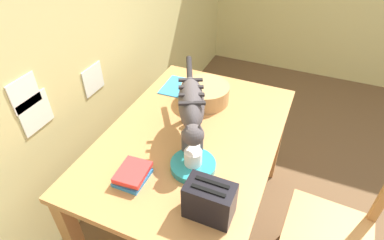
# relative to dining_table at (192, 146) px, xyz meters

# --- Properties ---
(wall_rear) EXTENTS (5.26, 0.11, 2.50)m
(wall_rear) POSITION_rel_dining_table_xyz_m (0.06, 0.74, 0.58)
(wall_rear) COLOR #D9CB82
(wall_rear) RESTS_ON ground_plane
(dining_table) EXTENTS (1.33, 0.90, 0.76)m
(dining_table) POSITION_rel_dining_table_xyz_m (0.00, 0.00, 0.00)
(dining_table) COLOR #BC7F49
(dining_table) RESTS_ON ground_plane
(cat) EXTENTS (0.63, 0.34, 0.32)m
(cat) POSITION_rel_dining_table_xyz_m (-0.03, -0.01, 0.30)
(cat) COLOR #4C4546
(cat) RESTS_ON dining_table
(saucer_bowl) EXTENTS (0.22, 0.22, 0.03)m
(saucer_bowl) POSITION_rel_dining_table_xyz_m (-0.23, -0.10, 0.11)
(saucer_bowl) COLOR teal
(saucer_bowl) RESTS_ON dining_table
(coffee_mug) EXTENTS (0.12, 0.09, 0.08)m
(coffee_mug) POSITION_rel_dining_table_xyz_m (-0.22, -0.10, 0.16)
(coffee_mug) COLOR white
(coffee_mug) RESTS_ON saucer_bowl
(magazine) EXTENTS (0.25, 0.21, 0.01)m
(magazine) POSITION_rel_dining_table_xyz_m (0.41, 0.27, 0.09)
(magazine) COLOR #3493D2
(magazine) RESTS_ON dining_table
(book_stack) EXTENTS (0.18, 0.15, 0.06)m
(book_stack) POSITION_rel_dining_table_xyz_m (-0.40, 0.13, 0.12)
(book_stack) COLOR #2E7FCF
(book_stack) RESTS_ON dining_table
(wicker_basket) EXTENTS (0.30, 0.30, 0.11)m
(wicker_basket) POSITION_rel_dining_table_xyz_m (0.33, 0.05, 0.15)
(wicker_basket) COLOR tan
(wicker_basket) RESTS_ON dining_table
(toaster) EXTENTS (0.12, 0.20, 0.18)m
(toaster) POSITION_rel_dining_table_xyz_m (-0.44, -0.27, 0.17)
(toaster) COLOR black
(toaster) RESTS_ON dining_table
(wooden_chair_far) EXTENTS (0.44, 0.44, 0.95)m
(wooden_chair_far) POSITION_rel_dining_table_xyz_m (-0.12, -0.83, -0.20)
(wooden_chair_far) COLOR #BF8446
(wooden_chair_far) RESTS_ON ground_plane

